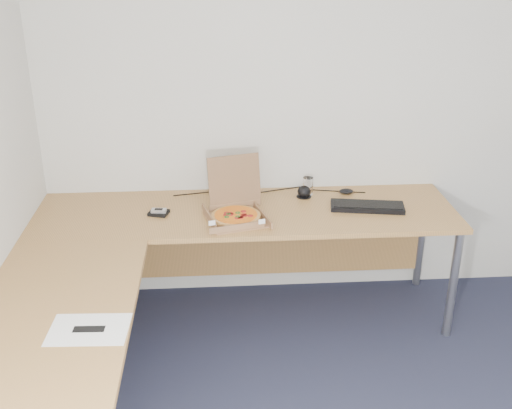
{
  "coord_description": "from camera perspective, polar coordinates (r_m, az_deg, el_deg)",
  "views": [
    {
      "loc": [
        -0.67,
        -1.95,
        2.24
      ],
      "look_at": [
        -0.45,
        1.28,
        0.82
      ],
      "focal_mm": 43.32,
      "sensor_mm": 36.0,
      "label": 1
    }
  ],
  "objects": [
    {
      "name": "mouse",
      "position": [
        3.95,
        8.33,
        1.21
      ],
      "size": [
        0.1,
        0.07,
        0.03
      ],
      "primitive_type": "ellipsoid",
      "rotation": [
        0.0,
        0.0,
        -0.09
      ],
      "color": "black",
      "rests_on": "desk"
    },
    {
      "name": "desk",
      "position": [
        3.3,
        -6.14,
        -4.2
      ],
      "size": [
        2.5,
        2.2,
        0.73
      ],
      "color": "#B48043",
      "rests_on": "ground"
    },
    {
      "name": "pizza_box",
      "position": [
        3.56,
        -1.88,
        -0.74
      ],
      "size": [
        0.32,
        0.37,
        0.32
      ],
      "rotation": [
        0.0,
        0.0,
        0.26
      ],
      "color": "#916643",
      "rests_on": "desk"
    },
    {
      "name": "phone",
      "position": [
        3.65,
        -8.96,
        -0.56
      ],
      "size": [
        0.09,
        0.06,
        0.02
      ],
      "primitive_type": "cube",
      "rotation": [
        0.0,
        0.0,
        -0.11
      ],
      "color": "#B2B5BA",
      "rests_on": "wallet"
    },
    {
      "name": "drinking_glass",
      "position": [
        3.9,
        4.81,
        1.7
      ],
      "size": [
        0.06,
        0.06,
        0.11
      ],
      "primitive_type": "cylinder",
      "color": "white",
      "rests_on": "desk"
    },
    {
      "name": "keyboard",
      "position": [
        3.76,
        10.24,
        -0.19
      ],
      "size": [
        0.45,
        0.22,
        0.03
      ],
      "primitive_type": "cube",
      "rotation": [
        0.0,
        0.0,
        -0.16
      ],
      "color": "black",
      "rests_on": "desk"
    },
    {
      "name": "dome_speaker",
      "position": [
        3.86,
        4.46,
        1.26
      ],
      "size": [
        0.09,
        0.09,
        0.08
      ],
      "primitive_type": "ellipsoid",
      "color": "black",
      "rests_on": "desk"
    },
    {
      "name": "paper_sheet",
      "position": [
        2.71,
        -15.17,
        -11.06
      ],
      "size": [
        0.34,
        0.25,
        0.0
      ],
      "primitive_type": "cube",
      "rotation": [
        0.0,
        0.0,
        -0.04
      ],
      "color": "white",
      "rests_on": "desk"
    },
    {
      "name": "room_shell",
      "position": [
        2.28,
        13.58,
        -2.65
      ],
      "size": [
        3.5,
        3.5,
        2.5
      ],
      "primitive_type": null,
      "color": "beige",
      "rests_on": "ground"
    },
    {
      "name": "wallet",
      "position": [
        3.67,
        -8.97,
        -0.76
      ],
      "size": [
        0.13,
        0.12,
        0.02
      ],
      "primitive_type": "cube",
      "rotation": [
        0.0,
        0.0,
        -0.29
      ],
      "color": "black",
      "rests_on": "desk"
    },
    {
      "name": "cable_bundle",
      "position": [
        3.94,
        0.89,
        1.2
      ],
      "size": [
        0.59,
        0.12,
        0.01
      ],
      "primitive_type": null,
      "rotation": [
        0.0,
        0.0,
        0.14
      ],
      "color": "black",
      "rests_on": "desk"
    }
  ]
}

